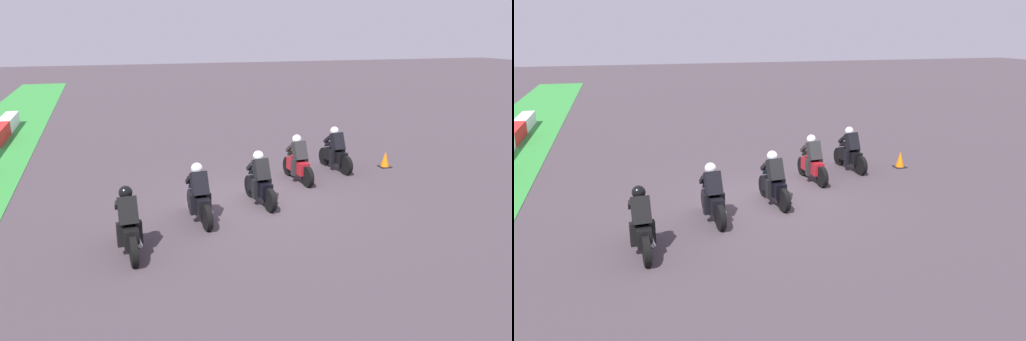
% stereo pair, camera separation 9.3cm
% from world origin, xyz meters
% --- Properties ---
extents(ground_plane, '(120.00, 120.00, 0.00)m').
position_xyz_m(ground_plane, '(0.00, 0.00, 0.00)').
color(ground_plane, '#433940').
extents(rider_lane_a, '(2.04, 0.56, 1.51)m').
position_xyz_m(rider_lane_a, '(2.34, -3.66, 0.62)').
color(rider_lane_a, black).
rests_on(rider_lane_a, ground_plane).
extents(rider_lane_b, '(2.04, 0.55, 1.51)m').
position_xyz_m(rider_lane_b, '(1.47, -1.89, 0.62)').
color(rider_lane_b, black).
rests_on(rider_lane_b, ground_plane).
extents(rider_lane_c, '(2.04, 0.56, 1.51)m').
position_xyz_m(rider_lane_c, '(-0.28, -0.04, 0.62)').
color(rider_lane_c, black).
rests_on(rider_lane_c, ground_plane).
extents(rider_lane_d, '(2.04, 0.55, 1.51)m').
position_xyz_m(rider_lane_d, '(-1.05, 1.85, 0.62)').
color(rider_lane_d, black).
rests_on(rider_lane_d, ground_plane).
extents(rider_lane_e, '(2.04, 0.55, 1.51)m').
position_xyz_m(rider_lane_e, '(-2.49, 3.69, 0.62)').
color(rider_lane_e, black).
rests_on(rider_lane_e, ground_plane).
extents(traffic_cone, '(0.40, 0.40, 0.58)m').
position_xyz_m(traffic_cone, '(2.09, -5.51, 0.27)').
color(traffic_cone, black).
rests_on(traffic_cone, ground_plane).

